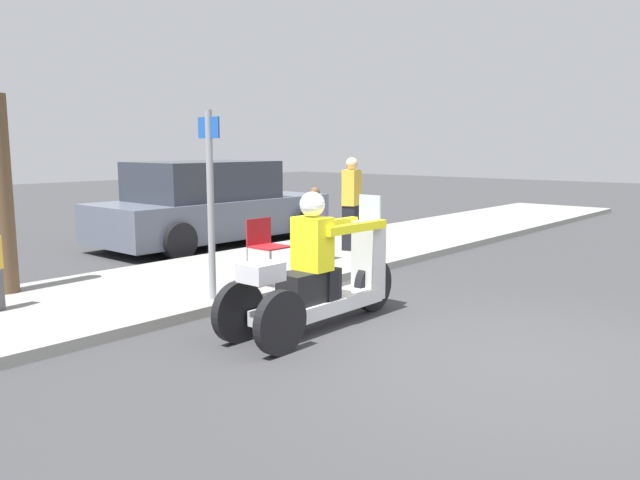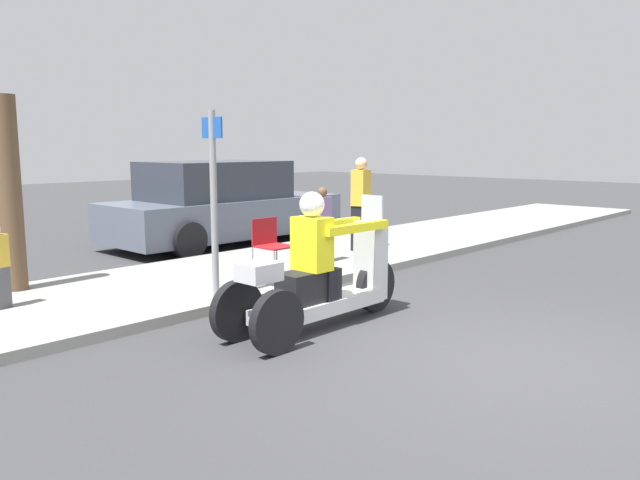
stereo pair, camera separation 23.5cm
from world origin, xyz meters
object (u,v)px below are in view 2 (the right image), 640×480
at_px(motorcycle_trike, 320,280).
at_px(spectator_far_back, 361,206).
at_px(spectator_near_curb, 322,226).
at_px(street_sign, 214,198).
at_px(folding_chair_curbside, 270,242).
at_px(parked_car_lot_center, 222,205).
at_px(tree_trunk, 10,194).

distance_m(motorcycle_trike, spectator_far_back, 4.42).
height_order(spectator_near_curb, street_sign, street_sign).
height_order(folding_chair_curbside, parked_car_lot_center, parked_car_lot_center).
xyz_separation_m(spectator_far_back, parked_car_lot_center, (-0.71, 2.95, -0.13)).
bearing_deg(spectator_near_curb, folding_chair_curbside, -168.63).
bearing_deg(motorcycle_trike, spectator_near_curb, 42.38).
distance_m(motorcycle_trike, folding_chair_curbside, 2.08).
xyz_separation_m(folding_chair_curbside, tree_trunk, (-2.66, 1.83, 0.70)).
relative_size(spectator_near_curb, street_sign, 0.53).
height_order(spectator_far_back, tree_trunk, tree_trunk).
bearing_deg(spectator_far_back, parked_car_lot_center, 103.57).
height_order(motorcycle_trike, spectator_near_curb, motorcycle_trike).
distance_m(motorcycle_trike, parked_car_lot_center, 6.15).
bearing_deg(street_sign, spectator_far_back, 14.04).
bearing_deg(parked_car_lot_center, spectator_near_curb, -101.05).
xyz_separation_m(parked_car_lot_center, tree_trunk, (-4.63, -1.73, 0.57)).
bearing_deg(folding_chair_curbside, parked_car_lot_center, 61.07).
distance_m(spectator_near_curb, street_sign, 2.68).
bearing_deg(parked_car_lot_center, street_sign, -129.00).
distance_m(motorcycle_trike, tree_trunk, 4.11).
bearing_deg(spectator_far_back, street_sign, -165.96).
height_order(motorcycle_trike, folding_chair_curbside, motorcycle_trike).
xyz_separation_m(spectator_near_curb, folding_chair_curbside, (-1.32, -0.27, -0.06)).
distance_m(spectator_far_back, tree_trunk, 5.49).
height_order(tree_trunk, street_sign, tree_trunk).
relative_size(motorcycle_trike, street_sign, 1.11).
xyz_separation_m(spectator_near_curb, spectator_far_back, (1.36, 0.35, 0.21)).
xyz_separation_m(spectator_near_curb, street_sign, (-2.53, -0.62, 0.63)).
xyz_separation_m(folding_chair_curbside, street_sign, (-1.20, -0.36, 0.69)).
distance_m(spectator_near_curb, spectator_far_back, 1.41).
bearing_deg(motorcycle_trike, spectator_far_back, 33.81).
bearing_deg(street_sign, parked_car_lot_center, 51.00).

